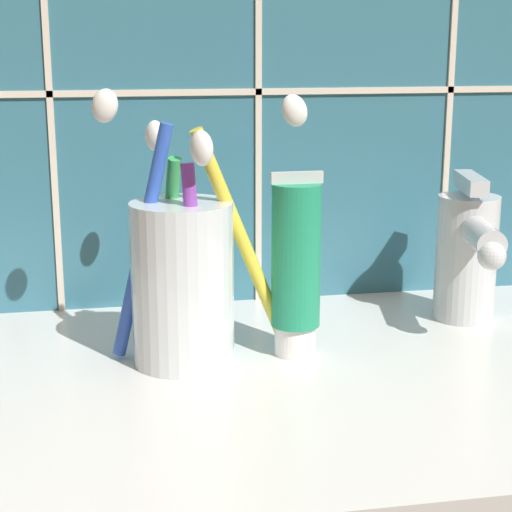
% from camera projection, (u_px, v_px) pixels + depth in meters
% --- Properties ---
extents(sink_counter, '(0.65, 0.34, 0.02)m').
position_uv_depth(sink_counter, '(281.00, 388.00, 0.56)').
color(sink_counter, silver).
rests_on(sink_counter, ground).
extents(tile_wall_backsplash, '(0.75, 0.02, 0.51)m').
position_uv_depth(tile_wall_backsplash, '(236.00, 12.00, 0.67)').
color(tile_wall_backsplash, '#336B7F').
rests_on(tile_wall_backsplash, ground).
extents(toothbrush_cup, '(0.15, 0.10, 0.18)m').
position_uv_depth(toothbrush_cup, '(183.00, 276.00, 0.57)').
color(toothbrush_cup, silver).
rests_on(toothbrush_cup, sink_counter).
extents(toothpaste_tube, '(0.04, 0.03, 0.13)m').
position_uv_depth(toothpaste_tube, '(296.00, 267.00, 0.58)').
color(toothpaste_tube, white).
rests_on(toothpaste_tube, sink_counter).
extents(sink_faucet, '(0.05, 0.11, 0.11)m').
position_uv_depth(sink_faucet, '(468.00, 252.00, 0.65)').
color(sink_faucet, silver).
rests_on(sink_faucet, sink_counter).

